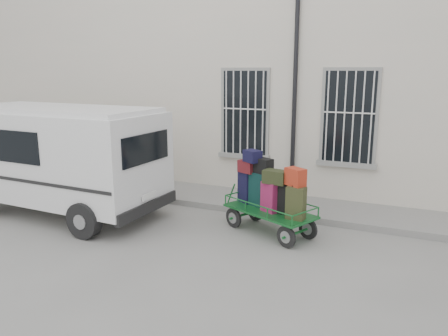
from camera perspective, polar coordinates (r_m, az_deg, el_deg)
name	(u,v)px	position (r m, az deg, el deg)	size (l,w,h in m)	color
ground	(211,232)	(9.38, -1.70, -8.32)	(80.00, 80.00, 0.00)	slate
building	(286,82)	(13.93, 8.14, 11.02)	(24.00, 5.15, 6.00)	beige
sidewalk	(248,201)	(11.28, 3.11, -4.31)	(24.00, 1.70, 0.15)	gray
luggage_cart	(269,193)	(9.12, 5.92, -3.32)	(2.27, 1.61, 1.71)	black
van	(59,153)	(10.92, -20.71, 1.79)	(5.13, 2.45, 2.54)	white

